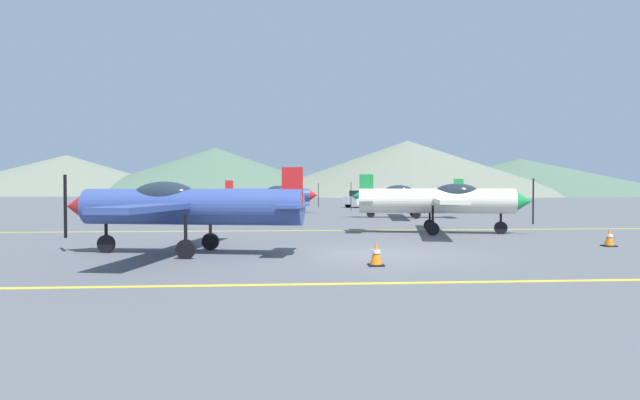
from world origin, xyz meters
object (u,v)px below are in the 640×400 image
(airplane_near, at_px, (183,205))
(airplane_far, at_px, (408,196))
(traffic_cone_front, at_px, (609,237))
(airplane_back, at_px, (271,195))
(airplane_mid, at_px, (443,200))
(car_sedan, at_px, (365,199))
(traffic_cone_side, at_px, (376,254))

(airplane_near, xyz_separation_m, airplane_far, (10.60, 17.25, 0.00))
(traffic_cone_front, bearing_deg, airplane_far, 98.75)
(airplane_near, height_order, airplane_back, same)
(airplane_mid, bearing_deg, airplane_far, 83.42)
(airplane_far, height_order, car_sedan, airplane_far)
(airplane_far, relative_size, traffic_cone_front, 13.71)
(airplane_near, relative_size, airplane_mid, 1.00)
(airplane_back, relative_size, traffic_cone_side, 13.65)
(traffic_cone_front, height_order, traffic_cone_side, same)
(traffic_cone_front, bearing_deg, airplane_near, -175.89)
(airplane_mid, xyz_separation_m, traffic_cone_front, (3.80, -5.08, -1.07))
(airplane_far, distance_m, traffic_cone_side, 20.68)
(airplane_back, bearing_deg, airplane_far, -39.52)
(airplane_mid, bearing_deg, airplane_near, -147.06)
(airplane_mid, height_order, traffic_cone_side, airplane_mid)
(airplane_mid, xyz_separation_m, airplane_back, (-7.29, 18.30, 0.00))
(airplane_mid, bearing_deg, traffic_cone_side, -116.48)
(airplane_near, bearing_deg, airplane_back, 85.27)
(traffic_cone_front, bearing_deg, airplane_mid, 126.80)
(airplane_near, height_order, traffic_cone_front, airplane_near)
(traffic_cone_side, bearing_deg, traffic_cone_front, 23.77)
(airplane_near, relative_size, car_sedan, 1.82)
(airplane_mid, distance_m, traffic_cone_side, 9.74)
(airplane_far, relative_size, traffic_cone_side, 13.71)
(airplane_near, distance_m, airplane_mid, 11.08)
(airplane_far, bearing_deg, traffic_cone_front, -81.25)
(car_sedan, xyz_separation_m, traffic_cone_side, (-5.74, -37.62, -0.56))
(airplane_back, xyz_separation_m, traffic_cone_side, (2.97, -26.96, -1.07))
(airplane_mid, xyz_separation_m, traffic_cone_side, (-4.32, -8.66, -1.07))
(traffic_cone_front, bearing_deg, car_sedan, 94.00)
(airplane_near, distance_m, airplane_far, 20.24)
(airplane_near, bearing_deg, traffic_cone_side, -27.85)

